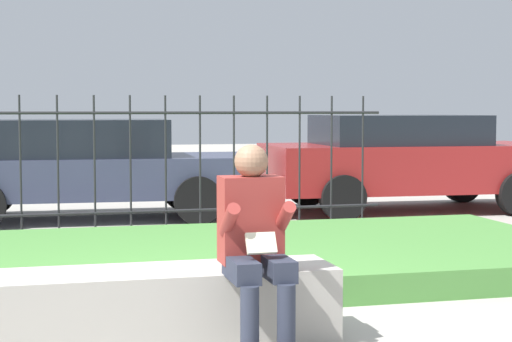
{
  "coord_description": "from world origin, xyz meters",
  "views": [
    {
      "loc": [
        -0.82,
        -5.35,
        1.51
      ],
      "look_at": [
        0.73,
        0.68,
        1.06
      ],
      "focal_mm": 60.0,
      "sensor_mm": 36.0,
      "label": 1
    }
  ],
  "objects_px": {
    "stone_bench": "(123,314)",
    "car_parked_center": "(87,166)",
    "person_seated_reader": "(255,239)",
    "car_parked_right": "(406,160)"
  },
  "relations": [
    {
      "from": "stone_bench",
      "to": "car_parked_center",
      "type": "height_order",
      "value": "car_parked_center"
    },
    {
      "from": "stone_bench",
      "to": "person_seated_reader",
      "type": "xyz_separation_m",
      "value": [
        0.78,
        -0.33,
        0.49
      ]
    },
    {
      "from": "stone_bench",
      "to": "person_seated_reader",
      "type": "bearing_deg",
      "value": -23.03
    },
    {
      "from": "car_parked_right",
      "to": "car_parked_center",
      "type": "bearing_deg",
      "value": 179.96
    },
    {
      "from": "car_parked_center",
      "to": "car_parked_right",
      "type": "height_order",
      "value": "car_parked_right"
    },
    {
      "from": "stone_bench",
      "to": "car_parked_center",
      "type": "xyz_separation_m",
      "value": [
        0.14,
        6.47,
        0.51
      ]
    },
    {
      "from": "car_parked_center",
      "to": "car_parked_right",
      "type": "bearing_deg",
      "value": 0.47
    },
    {
      "from": "person_seated_reader",
      "to": "car_parked_center",
      "type": "bearing_deg",
      "value": 95.33
    },
    {
      "from": "person_seated_reader",
      "to": "car_parked_right",
      "type": "xyz_separation_m",
      "value": [
        3.99,
        6.63,
        0.04
      ]
    },
    {
      "from": "stone_bench",
      "to": "car_parked_right",
      "type": "xyz_separation_m",
      "value": [
        4.77,
        6.3,
        0.54
      ]
    }
  ]
}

